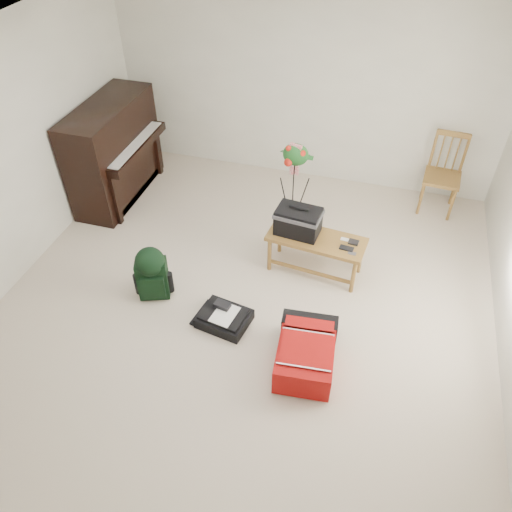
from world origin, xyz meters
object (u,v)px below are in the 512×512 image
(piano, at_px, (115,153))
(black_duffel, at_px, (224,318))
(flower_stand, at_px, (294,188))
(red_suitcase, at_px, (307,349))
(green_backpack, at_px, (151,271))
(bench, at_px, (303,228))
(dining_chair, at_px, (443,175))

(piano, distance_m, black_duffel, 2.78)
(black_duffel, height_order, flower_stand, flower_stand)
(piano, bearing_deg, red_suitcase, -34.40)
(red_suitcase, xyz_separation_m, black_duffel, (-0.88, 0.22, -0.10))
(red_suitcase, relative_size, green_backpack, 1.28)
(flower_stand, bearing_deg, bench, -53.04)
(dining_chair, distance_m, black_duffel, 3.32)
(bench, xyz_separation_m, black_duffel, (-0.56, -1.02, -0.49))
(dining_chair, distance_m, flower_stand, 1.93)
(dining_chair, bearing_deg, red_suitcase, -106.62)
(green_backpack, relative_size, flower_stand, 0.52)
(piano, bearing_deg, green_backpack, -52.91)
(bench, relative_size, black_duffel, 1.98)
(dining_chair, relative_size, black_duffel, 1.83)
(bench, xyz_separation_m, flower_stand, (-0.26, 0.68, 0.01))
(bench, distance_m, red_suitcase, 1.35)
(bench, xyz_separation_m, green_backpack, (-1.39, -0.85, -0.23))
(black_duffel, relative_size, flower_stand, 0.46)
(dining_chair, xyz_separation_m, flower_stand, (-1.68, -0.93, 0.09))
(red_suitcase, xyz_separation_m, green_backpack, (-1.72, 0.39, 0.17))
(dining_chair, bearing_deg, green_backpack, -134.40)
(piano, xyz_separation_m, red_suitcase, (2.95, -2.02, -0.43))
(red_suitcase, bearing_deg, bench, 99.32)
(piano, relative_size, dining_chair, 1.50)
(flower_stand, bearing_deg, red_suitcase, -57.24)
(black_duffel, bearing_deg, green_backpack, 178.44)
(black_duffel, xyz_separation_m, green_backpack, (-0.83, 0.17, 0.27))
(dining_chair, xyz_separation_m, red_suitcase, (-1.09, -2.85, -0.32))
(piano, relative_size, red_suitcase, 1.89)
(green_backpack, height_order, flower_stand, flower_stand)
(piano, height_order, black_duffel, piano)
(green_backpack, xyz_separation_m, flower_stand, (1.13, 1.53, 0.24))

